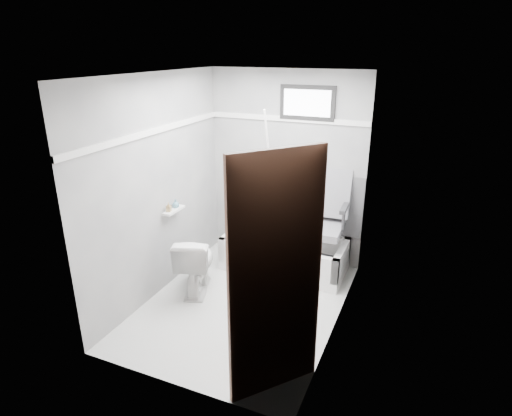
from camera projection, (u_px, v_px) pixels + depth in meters
The scene contains 19 objects.
floor at pixel (243, 304), 4.66m from camera, with size 2.60×2.60×0.00m, color white.
ceiling at pixel (241, 74), 3.81m from camera, with size 2.60×2.60×0.00m, color silver.
wall_back at pixel (286, 168), 5.36m from camera, with size 2.00×0.02×2.40m, color slate.
wall_front at pixel (167, 256), 3.12m from camera, with size 2.00×0.02×2.40m, color slate.
wall_left at pixel (158, 188), 4.60m from camera, with size 0.02×2.60×2.40m, color slate.
wall_right at pixel (342, 215), 3.87m from camera, with size 0.02×2.60×2.40m, color slate.
bathtub at pixel (284, 254), 5.34m from camera, with size 1.50×0.70×0.42m, color white, non-canonical shape.
office_chair at pixel (318, 222), 5.03m from camera, with size 0.67×0.67×1.16m, color slate, non-canonical shape.
toilet at pixel (196, 263), 4.83m from camera, with size 0.39×0.69×0.68m, color white.
door at pixel (295, 308), 2.85m from camera, with size 0.78×0.78×2.00m, color brown, non-canonical shape.
window at pixel (307, 103), 4.96m from camera, with size 0.66×0.04×0.40m, color black, non-canonical shape.
backerboard at pixel (303, 201), 5.40m from camera, with size 1.50×0.02×0.78m, color #4C4C4F.
trim_back at pixel (287, 119), 5.13m from camera, with size 2.00×0.02×0.06m, color white.
trim_left at pixel (154, 131), 4.38m from camera, with size 0.02×2.60×0.06m, color white.
pole at pixel (272, 184), 5.24m from camera, with size 0.02×0.02×1.95m, color white.
shelf at pixel (174, 210), 4.82m from camera, with size 0.10×0.32×0.03m, color white.
soap_bottle_a at pixel (169, 207), 4.74m from camera, with size 0.05×0.05×0.10m, color #997B4C.
soap_bottle_b at pixel (176, 204), 4.86m from camera, with size 0.08×0.08×0.10m, color teal.
faucet at pixel (269, 215), 5.63m from camera, with size 0.26×0.10×0.16m, color silver, non-canonical shape.
Camera 1 is at (1.69, -3.62, 2.63)m, focal length 30.00 mm.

